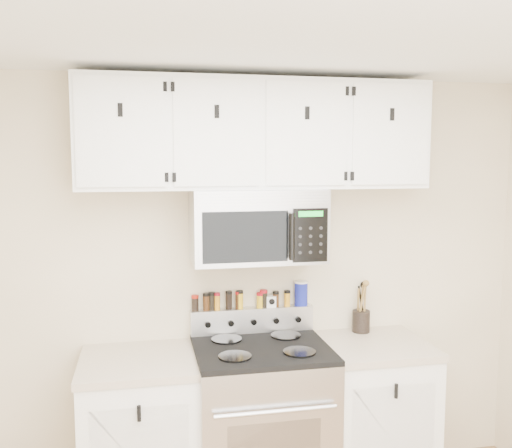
{
  "coord_description": "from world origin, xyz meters",
  "views": [
    {
      "loc": [
        -0.66,
        -1.65,
        2.01
      ],
      "look_at": [
        -0.03,
        1.45,
        1.65
      ],
      "focal_mm": 40.0,
      "sensor_mm": 36.0,
      "label": 1
    }
  ],
  "objects_px": {
    "microwave": "(257,225)",
    "range": "(262,424)",
    "utensil_crock": "(361,319)",
    "salt_canister": "(301,293)"
  },
  "relations": [
    {
      "from": "microwave",
      "to": "salt_canister",
      "type": "relative_size",
      "value": 4.98
    },
    {
      "from": "microwave",
      "to": "range",
      "type": "bearing_deg",
      "value": -90.23
    },
    {
      "from": "range",
      "to": "utensil_crock",
      "type": "height_order",
      "value": "utensil_crock"
    },
    {
      "from": "range",
      "to": "microwave",
      "type": "relative_size",
      "value": 1.45
    },
    {
      "from": "range",
      "to": "salt_canister",
      "type": "height_order",
      "value": "salt_canister"
    },
    {
      "from": "range",
      "to": "salt_canister",
      "type": "xyz_separation_m",
      "value": [
        0.31,
        0.28,
        0.69
      ]
    },
    {
      "from": "range",
      "to": "microwave",
      "type": "distance_m",
      "value": 1.15
    },
    {
      "from": "range",
      "to": "utensil_crock",
      "type": "bearing_deg",
      "value": 18.5
    },
    {
      "from": "range",
      "to": "utensil_crock",
      "type": "distance_m",
      "value": 0.89
    },
    {
      "from": "microwave",
      "to": "utensil_crock",
      "type": "height_order",
      "value": "microwave"
    }
  ]
}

